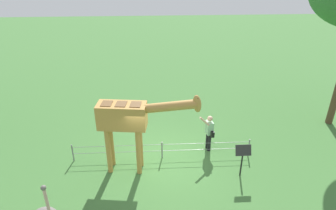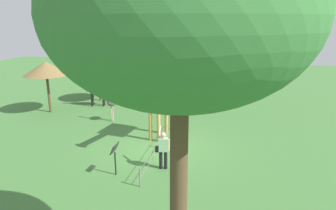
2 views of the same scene
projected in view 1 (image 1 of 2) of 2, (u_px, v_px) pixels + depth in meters
The scene contains 5 objects.
ground_plane at pixel (162, 161), 11.85m from camera, with size 60.00×60.00×0.00m, color #427538.
giraffe at pixel (130, 119), 10.44m from camera, with size 3.65×0.92×3.20m.
visitor at pixel (209, 131), 12.14m from camera, with size 0.65×0.57×1.70m.
info_sign at pixel (243, 154), 10.67m from camera, with size 0.56×0.21×1.32m.
wire_fence at pixel (162, 149), 11.86m from camera, with size 7.05×0.05×0.75m.
Camera 1 is at (-0.30, -9.51, 7.41)m, focal length 31.98 mm.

